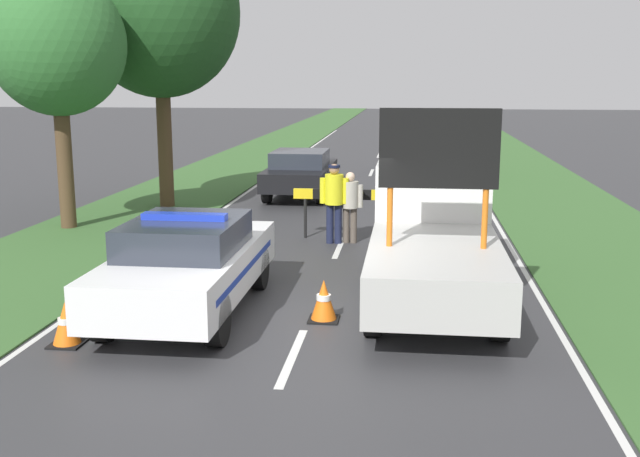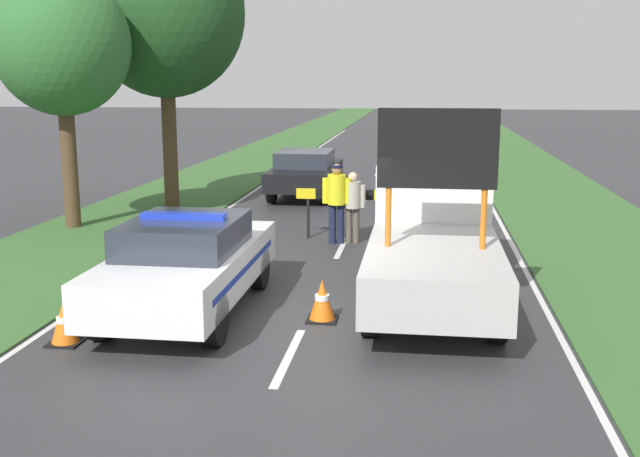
{
  "view_description": "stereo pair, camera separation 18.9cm",
  "coord_description": "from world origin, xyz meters",
  "px_view_note": "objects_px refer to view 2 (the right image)",
  "views": [
    {
      "loc": [
        1.51,
        -10.54,
        3.67
      ],
      "look_at": [
        -0.02,
        2.06,
        1.1
      ],
      "focal_mm": 42.0,
      "sensor_mm": 36.0,
      "label": 1
    },
    {
      "loc": [
        1.69,
        -10.52,
        3.67
      ],
      "look_at": [
        -0.02,
        2.06,
        1.1
      ],
      "focal_mm": 42.0,
      "sensor_mm": 36.0,
      "label": 2
    }
  ],
  "objects_px": {
    "work_truck": "(433,233)",
    "roadside_tree_near_left": "(62,45)",
    "traffic_cone_centre_front": "(245,248)",
    "roadside_tree_near_right": "(165,13)",
    "police_car": "(188,263)",
    "traffic_cone_near_police": "(322,300)",
    "queued_car_sedan_black": "(306,172)",
    "traffic_cone_near_truck": "(64,323)",
    "road_barrier": "(354,198)",
    "police_officer": "(337,197)",
    "pedestrian_civilian": "(353,202)",
    "queued_car_suv_grey": "(429,153)"
  },
  "relations": [
    {
      "from": "police_car",
      "to": "road_barrier",
      "type": "bearing_deg",
      "value": 68.84
    },
    {
      "from": "pedestrian_civilian",
      "to": "traffic_cone_near_truck",
      "type": "height_order",
      "value": "pedestrian_civilian"
    },
    {
      "from": "queued_car_sedan_black",
      "to": "queued_car_suv_grey",
      "type": "distance_m",
      "value": 7.53
    },
    {
      "from": "roadside_tree_near_left",
      "to": "work_truck",
      "type": "bearing_deg",
      "value": -27.8
    },
    {
      "from": "police_car",
      "to": "road_barrier",
      "type": "xyz_separation_m",
      "value": [
        2.12,
        5.81,
        0.15
      ]
    },
    {
      "from": "road_barrier",
      "to": "roadside_tree_near_right",
      "type": "xyz_separation_m",
      "value": [
        -5.62,
        3.69,
        4.45
      ]
    },
    {
      "from": "traffic_cone_near_truck",
      "to": "work_truck",
      "type": "bearing_deg",
      "value": 32.21
    },
    {
      "from": "traffic_cone_centre_front",
      "to": "traffic_cone_near_police",
      "type": "bearing_deg",
      "value": -60.42
    },
    {
      "from": "traffic_cone_near_police",
      "to": "queued_car_sedan_black",
      "type": "distance_m",
      "value": 12.31
    },
    {
      "from": "queued_car_suv_grey",
      "to": "roadside_tree_near_left",
      "type": "distance_m",
      "value": 15.51
    },
    {
      "from": "police_car",
      "to": "roadside_tree_near_right",
      "type": "height_order",
      "value": "roadside_tree_near_right"
    },
    {
      "from": "roadside_tree_near_right",
      "to": "queued_car_suv_grey",
      "type": "bearing_deg",
      "value": 50.41
    },
    {
      "from": "roadside_tree_near_left",
      "to": "roadside_tree_near_right",
      "type": "xyz_separation_m",
      "value": [
        1.43,
        3.31,
        0.98
      ]
    },
    {
      "from": "pedestrian_civilian",
      "to": "roadside_tree_near_left",
      "type": "xyz_separation_m",
      "value": [
        -7.04,
        0.8,
        3.48
      ]
    },
    {
      "from": "traffic_cone_near_truck",
      "to": "queued_car_sedan_black",
      "type": "xyz_separation_m",
      "value": [
        1.3,
        13.62,
        0.46
      ]
    },
    {
      "from": "work_truck",
      "to": "roadside_tree_near_left",
      "type": "height_order",
      "value": "roadside_tree_near_left"
    },
    {
      "from": "road_barrier",
      "to": "pedestrian_civilian",
      "type": "height_order",
      "value": "pedestrian_civilian"
    },
    {
      "from": "queued_car_sedan_black",
      "to": "work_truck",
      "type": "bearing_deg",
      "value": 110.18
    },
    {
      "from": "police_car",
      "to": "traffic_cone_centre_front",
      "type": "xyz_separation_m",
      "value": [
        0.08,
        3.5,
        -0.55
      ]
    },
    {
      "from": "queued_car_sedan_black",
      "to": "traffic_cone_near_police",
      "type": "bearing_deg",
      "value": 100.01
    },
    {
      "from": "traffic_cone_near_police",
      "to": "queued_car_sedan_black",
      "type": "bearing_deg",
      "value": 100.01
    },
    {
      "from": "road_barrier",
      "to": "pedestrian_civilian",
      "type": "distance_m",
      "value": 0.42
    },
    {
      "from": "police_officer",
      "to": "traffic_cone_near_truck",
      "type": "distance_m",
      "value": 7.63
    },
    {
      "from": "police_car",
      "to": "work_truck",
      "type": "height_order",
      "value": "work_truck"
    },
    {
      "from": "traffic_cone_centre_front",
      "to": "roadside_tree_near_right",
      "type": "relative_size",
      "value": 0.07
    },
    {
      "from": "police_officer",
      "to": "work_truck",
      "type": "bearing_deg",
      "value": 137.56
    },
    {
      "from": "traffic_cone_centre_front",
      "to": "traffic_cone_near_truck",
      "type": "bearing_deg",
      "value": -104.75
    },
    {
      "from": "police_officer",
      "to": "pedestrian_civilian",
      "type": "bearing_deg",
      "value": -145.74
    },
    {
      "from": "police_officer",
      "to": "queued_car_sedan_black",
      "type": "distance_m",
      "value": 6.9
    },
    {
      "from": "traffic_cone_centre_front",
      "to": "queued_car_sedan_black",
      "type": "relative_size",
      "value": 0.11
    },
    {
      "from": "police_officer",
      "to": "roadside_tree_near_right",
      "type": "height_order",
      "value": "roadside_tree_near_right"
    },
    {
      "from": "traffic_cone_near_police",
      "to": "roadside_tree_near_left",
      "type": "height_order",
      "value": "roadside_tree_near_left"
    },
    {
      "from": "work_truck",
      "to": "queued_car_suv_grey",
      "type": "bearing_deg",
      "value": -92.75
    },
    {
      "from": "police_officer",
      "to": "roadside_tree_near_left",
      "type": "height_order",
      "value": "roadside_tree_near_left"
    },
    {
      "from": "police_car",
      "to": "traffic_cone_centre_front",
      "type": "relative_size",
      "value": 9.39
    },
    {
      "from": "queued_car_sedan_black",
      "to": "police_officer",
      "type": "bearing_deg",
      "value": 104.62
    },
    {
      "from": "police_officer",
      "to": "traffic_cone_centre_front",
      "type": "relative_size",
      "value": 3.53
    },
    {
      "from": "queued_car_sedan_black",
      "to": "queued_car_suv_grey",
      "type": "height_order",
      "value": "queued_car_suv_grey"
    },
    {
      "from": "work_truck",
      "to": "traffic_cone_centre_front",
      "type": "relative_size",
      "value": 11.38
    },
    {
      "from": "traffic_cone_near_police",
      "to": "traffic_cone_near_truck",
      "type": "bearing_deg",
      "value": -156.35
    },
    {
      "from": "work_truck",
      "to": "roadside_tree_near_left",
      "type": "relative_size",
      "value": 0.94
    },
    {
      "from": "traffic_cone_near_police",
      "to": "queued_car_sedan_black",
      "type": "xyz_separation_m",
      "value": [
        -2.14,
        12.12,
        0.45
      ]
    },
    {
      "from": "work_truck",
      "to": "traffic_cone_near_police",
      "type": "xyz_separation_m",
      "value": [
        -1.68,
        -1.72,
        -0.75
      ]
    },
    {
      "from": "pedestrian_civilian",
      "to": "traffic_cone_centre_front",
      "type": "height_order",
      "value": "pedestrian_civilian"
    },
    {
      "from": "queued_car_sedan_black",
      "to": "roadside_tree_near_left",
      "type": "bearing_deg",
      "value": 49.36
    },
    {
      "from": "traffic_cone_centre_front",
      "to": "roadside_tree_near_right",
      "type": "bearing_deg",
      "value": 120.9
    },
    {
      "from": "police_car",
      "to": "work_truck",
      "type": "xyz_separation_m",
      "value": [
        3.84,
        1.56,
        0.26
      ]
    },
    {
      "from": "road_barrier",
      "to": "traffic_cone_near_truck",
      "type": "distance_m",
      "value": 8.23
    },
    {
      "from": "roadside_tree_near_left",
      "to": "road_barrier",
      "type": "bearing_deg",
      "value": -3.1
    },
    {
      "from": "work_truck",
      "to": "traffic_cone_centre_front",
      "type": "bearing_deg",
      "value": -29.93
    }
  ]
}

